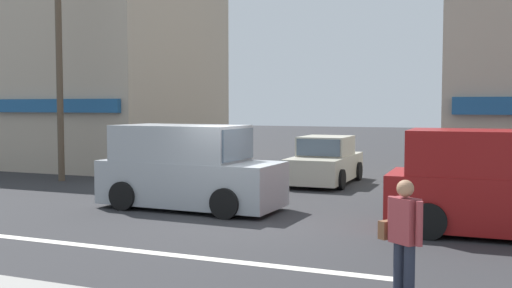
% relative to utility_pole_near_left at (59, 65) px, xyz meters
% --- Properties ---
extents(ground_plane, '(120.00, 120.00, 0.00)m').
position_rel_utility_pole_near_left_xyz_m(ground_plane, '(8.44, -4.02, -3.98)').
color(ground_plane, '#2B2B2D').
extents(lane_marking_stripe, '(9.00, 0.24, 0.01)m').
position_rel_utility_pole_near_left_xyz_m(lane_marking_stripe, '(8.44, -7.52, -3.98)').
color(lane_marking_stripe, silver).
rests_on(lane_marking_stripe, ground).
extents(building_left_block, '(12.42, 8.61, 9.57)m').
position_rel_utility_pole_near_left_xyz_m(building_left_block, '(-4.43, 5.66, 0.80)').
color(building_left_block, tan).
rests_on(building_left_block, ground).
extents(utility_pole_near_left, '(1.40, 0.22, 7.67)m').
position_rel_utility_pole_near_left_xyz_m(utility_pole_near_left, '(0.00, 0.00, 0.00)').
color(utility_pole_near_left, brown).
rests_on(utility_pole_near_left, ground).
extents(van_crossing_leftbound, '(4.65, 2.14, 2.11)m').
position_rel_utility_pole_near_left_xyz_m(van_crossing_leftbound, '(14.12, -3.60, -2.98)').
color(van_crossing_leftbound, maroon).
rests_on(van_crossing_leftbound, ground).
extents(sedan_parked_curbside, '(1.93, 4.12, 1.58)m').
position_rel_utility_pole_near_left_xyz_m(sedan_parked_curbside, '(8.64, 2.84, -3.27)').
color(sedan_parked_curbside, '#B7B29E').
rests_on(sedan_parked_curbside, ground).
extents(van_waiting_far, '(4.65, 2.14, 2.11)m').
position_rel_utility_pole_near_left_xyz_m(van_waiting_far, '(6.76, -3.21, -2.98)').
color(van_waiting_far, '#999EA3').
rests_on(van_waiting_far, ground).
extents(pedestrian_foreground_with_bag, '(0.61, 0.56, 1.67)m').
position_rel_utility_pole_near_left_xyz_m(pedestrian_foreground_with_bag, '(12.98, -8.80, -3.03)').
color(pedestrian_foreground_with_bag, '#232838').
rests_on(pedestrian_foreground_with_bag, ground).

